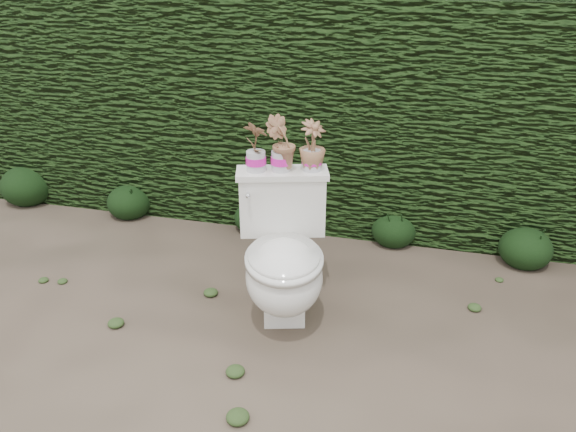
% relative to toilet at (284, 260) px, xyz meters
% --- Properties ---
extents(ground, '(60.00, 60.00, 0.00)m').
position_rel_toilet_xyz_m(ground, '(-0.03, -0.09, -0.36)').
color(ground, brown).
rests_on(ground, ground).
extents(hedge, '(8.00, 1.00, 1.60)m').
position_rel_toilet_xyz_m(hedge, '(-0.03, 1.51, 0.44)').
color(hedge, '#223D14').
rests_on(hedge, ground).
extents(toilet, '(0.63, 0.78, 0.78)m').
position_rel_toilet_xyz_m(toilet, '(0.00, 0.00, 0.00)').
color(toilet, white).
rests_on(toilet, ground).
extents(potted_plant_left, '(0.16, 0.13, 0.26)m').
position_rel_toilet_xyz_m(potted_plant_left, '(-0.20, 0.19, 0.55)').
color(potted_plant_left, '#397E27').
rests_on(potted_plant_left, toilet).
extents(potted_plant_center, '(0.18, 0.16, 0.29)m').
position_rel_toilet_xyz_m(potted_plant_center, '(-0.07, 0.23, 0.56)').
color(potted_plant_center, '#397E27').
rests_on(potted_plant_center, toilet).
extents(potted_plant_right, '(0.20, 0.20, 0.26)m').
position_rel_toilet_xyz_m(potted_plant_right, '(0.09, 0.28, 0.55)').
color(potted_plant_right, '#397E27').
rests_on(potted_plant_right, toilet).
extents(liriope_clump_0, '(0.42, 0.42, 0.33)m').
position_rel_toilet_xyz_m(liriope_clump_0, '(-2.42, 1.03, -0.19)').
color(liriope_clump_0, black).
rests_on(liriope_clump_0, ground).
extents(liriope_clump_1, '(0.34, 0.34, 0.27)m').
position_rel_toilet_xyz_m(liriope_clump_1, '(-1.49, 1.00, -0.22)').
color(liriope_clump_1, black).
rests_on(liriope_clump_1, ground).
extents(liriope_clump_2, '(0.30, 0.30, 0.24)m').
position_rel_toilet_xyz_m(liriope_clump_2, '(-0.48, 1.00, -0.23)').
color(liriope_clump_2, black).
rests_on(liriope_clump_2, ground).
extents(liriope_clump_3, '(0.31, 0.31, 0.25)m').
position_rel_toilet_xyz_m(liriope_clump_3, '(0.52, 1.04, -0.23)').
color(liriope_clump_3, black).
rests_on(liriope_clump_3, ground).
extents(liriope_clump_4, '(0.34, 0.34, 0.27)m').
position_rel_toilet_xyz_m(liriope_clump_4, '(1.37, 0.95, -0.22)').
color(liriope_clump_4, black).
rests_on(liriope_clump_4, ground).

